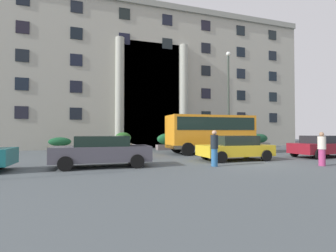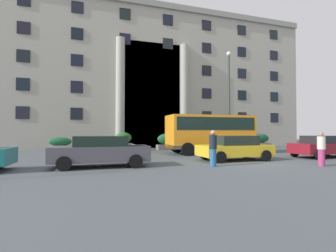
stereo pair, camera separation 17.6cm
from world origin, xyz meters
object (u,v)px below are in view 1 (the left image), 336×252
motorcycle_far_end (123,152)px  pedestrian_man_red_shirt (322,149)px  hedge_planter_far_west (168,142)px  pedestrian_child_trailing (214,148)px  lamppost_plaza_centre (228,93)px  orange_minibus (210,131)px  parked_compact_extra (102,151)px  bus_stop_sign (248,132)px  hedge_planter_entrance_left (60,145)px  white_taxi_kerbside (235,148)px  hedge_planter_entrance_right (123,142)px  hedge_planter_west (259,141)px  parked_sedan_far (323,146)px

motorcycle_far_end → pedestrian_man_red_shirt: (8.71, -5.27, 0.35)m
hedge_planter_far_west → pedestrian_child_trailing: (-1.27, -10.92, 0.14)m
motorcycle_far_end → lamppost_plaza_centre: (10.05, 5.19, 4.58)m
lamppost_plaza_centre → hedge_planter_far_west: bearing=159.3°
orange_minibus → parked_compact_extra: bearing=-146.4°
pedestrian_child_trailing → bus_stop_sign: bearing=8.8°
orange_minibus → hedge_planter_far_west: size_ratio=3.05×
hedge_planter_entrance_left → motorcycle_far_end: hedge_planter_entrance_left is taller
hedge_planter_far_west → hedge_planter_entrance_left: 9.04m
motorcycle_far_end → white_taxi_kerbside: bearing=-29.0°
hedge_planter_entrance_right → hedge_planter_west: size_ratio=0.75×
hedge_planter_far_west → pedestrian_man_red_shirt: pedestrian_man_red_shirt is taller
white_taxi_kerbside → motorcycle_far_end: bearing=162.8°
bus_stop_sign → pedestrian_child_trailing: size_ratio=1.49×
lamppost_plaza_centre → hedge_planter_west: bearing=26.3°
pedestrian_man_red_shirt → lamppost_plaza_centre: bearing=-98.0°
bus_stop_sign → hedge_planter_entrance_left: (-15.60, 3.13, -1.00)m
parked_compact_extra → hedge_planter_entrance_right: bearing=78.0°
parked_compact_extra → pedestrian_man_red_shirt: pedestrian_man_red_shirt is taller
hedge_planter_entrance_left → parked_compact_extra: size_ratio=0.41×
hedge_planter_entrance_right → pedestrian_man_red_shirt: bearing=-58.3°
hedge_planter_entrance_left → hedge_planter_west: 19.35m
white_taxi_kerbside → lamppost_plaza_centre: (4.00, 7.14, 4.32)m
bus_stop_sign → motorcycle_far_end: size_ratio=1.22×
bus_stop_sign → white_taxi_kerbside: bearing=-130.4°
hedge_planter_entrance_right → white_taxi_kerbside: (5.05, -9.17, -0.04)m
orange_minibus → motorcycle_far_end: orange_minibus is taller
hedge_planter_west → parked_sedan_far: bearing=-106.5°
white_taxi_kerbside → motorcycle_far_end: 6.37m
bus_stop_sign → parked_compact_extra: bus_stop_sign is taller
orange_minibus → pedestrian_child_trailing: orange_minibus is taller
hedge_planter_entrance_right → parked_sedan_far: 14.76m
hedge_planter_entrance_left → lamppost_plaza_centre: size_ratio=0.21×
lamppost_plaza_centre → hedge_planter_entrance_right: bearing=167.4°
lamppost_plaza_centre → pedestrian_man_red_shirt: bearing=-97.3°
hedge_planter_far_west → hedge_planter_west: (10.33, 0.70, -0.04)m
hedge_planter_far_west → pedestrian_man_red_shirt: 12.91m
bus_stop_sign → parked_sedan_far: (0.78, -6.75, -0.86)m
hedge_planter_west → orange_minibus: bearing=-147.9°
pedestrian_child_trailing → orange_minibus: bearing=26.1°
pedestrian_child_trailing → pedestrian_man_red_shirt: bearing=-54.2°
bus_stop_sign → parked_compact_extra: size_ratio=0.57×
pedestrian_man_red_shirt → lamppost_plaza_centre: (1.34, 10.45, 4.23)m
hedge_planter_far_west → hedge_planter_west: hedge_planter_far_west is taller
hedge_planter_entrance_right → pedestrian_child_trailing: pedestrian_child_trailing is taller
hedge_planter_west → motorcycle_far_end: size_ratio=1.01×
parked_sedan_far → motorcycle_far_end: bearing=167.7°
hedge_planter_entrance_right → lamppost_plaza_centre: lamppost_plaza_centre is taller
pedestrian_child_trailing → parked_compact_extra: bearing=126.3°
orange_minibus → pedestrian_man_red_shirt: (1.94, -7.70, -0.87)m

